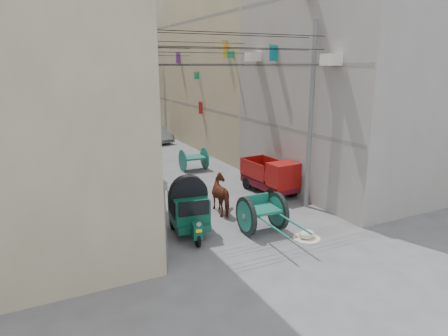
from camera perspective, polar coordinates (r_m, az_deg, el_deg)
ground at (r=12.25m, az=15.70°, el=-16.57°), size 140.00×140.00×0.00m
building_row_left at (r=41.69m, az=-28.35°, el=13.26°), size 8.00×62.00×14.00m
building_row_right at (r=44.42m, az=-6.66°, el=14.84°), size 8.00×62.00×14.00m
end_cap_building at (r=73.93m, az=-21.60°, el=13.86°), size 22.00×10.00×13.00m
shutters_left at (r=18.87m, az=-15.30°, el=-0.45°), size 0.18×14.40×2.88m
signboards at (r=30.26m, az=-12.65°, el=8.97°), size 8.22×40.52×5.67m
ac_units at (r=18.82m, az=9.66°, el=18.09°), size 0.70×6.55×3.35m
utility_poles at (r=25.73m, az=-10.09°, el=9.44°), size 7.40×22.20×8.00m
overhead_cables at (r=23.16m, az=-8.46°, el=15.80°), size 7.40×22.52×1.12m
auto_rickshaw at (r=15.08m, az=-5.04°, el=-5.66°), size 1.65×2.53×1.73m
tonga_cart at (r=15.29m, az=5.47°, el=-6.39°), size 1.60×3.30×1.47m
mini_truck at (r=19.55m, az=7.11°, el=-1.48°), size 1.60×3.23×1.77m
second_cart at (r=24.12m, az=-4.35°, el=1.33°), size 1.53×1.36×1.32m
feed_sack at (r=15.20m, az=11.74°, el=-9.26°), size 0.62×0.50×0.31m
horse at (r=17.17m, az=-0.06°, el=-3.83°), size 0.97×1.94×1.60m
distant_car_white at (r=29.49m, az=-12.42°, el=3.33°), size 2.02×3.85×1.25m
distant_car_grey at (r=33.40m, az=-9.99°, el=4.83°), size 2.38×4.29×1.34m
distant_car_green at (r=41.97m, az=-18.66°, el=6.15°), size 2.44×4.34×1.19m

